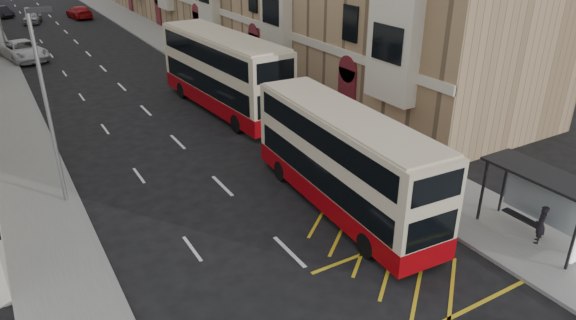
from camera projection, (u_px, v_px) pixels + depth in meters
ground at (356, 317)px, 15.70m from camera, size 200.00×200.00×0.00m
pavement_right at (212, 66)px, 42.76m from camera, size 4.00×120.00×0.15m
pavement_left at (5, 95)px, 35.60m from camera, size 3.00×120.00×0.15m
kerb_right at (190, 69)px, 41.83m from camera, size 0.25×120.00×0.15m
kerb_left at (29, 91)px, 36.29m from camera, size 0.25×120.00×0.15m
road_markings at (78, 44)px, 50.79m from camera, size 10.00×110.00×0.01m
bus_shelter at (552, 194)px, 18.35m from camera, size 1.65×4.25×2.70m
guard_railing at (390, 174)px, 22.71m from camera, size 0.06×6.56×1.01m
street_lamp_near at (47, 100)px, 20.17m from camera, size 0.93×0.18×8.00m
double_decker_front at (343, 161)px, 20.85m from camera, size 3.03×10.79×4.26m
double_decker_rear at (223, 73)px, 31.91m from camera, size 3.52×12.23×4.82m
pedestrian_near at (541, 225)px, 18.81m from camera, size 0.66×0.59×1.52m
pedestrian_mid at (437, 169)px, 22.69m from camera, size 1.06×0.96×1.79m
pedestrian_far at (443, 175)px, 22.47m from camera, size 0.92×0.44×1.53m
white_van at (23, 51)px, 44.41m from camera, size 3.96×6.48×1.68m
car_silver at (32, 17)px, 60.65m from camera, size 2.69×4.65×1.49m
car_dark at (2, 12)px, 64.33m from camera, size 2.62×4.27×1.33m
car_red at (79, 12)px, 63.68m from camera, size 2.72×5.38×1.50m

